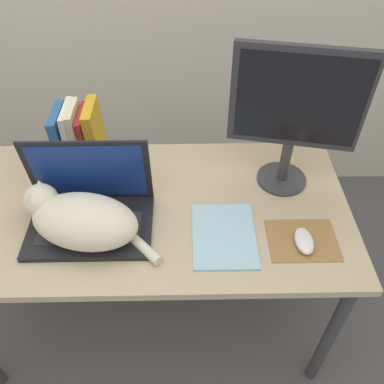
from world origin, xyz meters
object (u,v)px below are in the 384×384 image
(external_monitor, at_px, (296,111))
(computer_mouse, at_px, (304,241))
(cat, at_px, (81,219))
(webcam, at_px, (131,148))
(notepad, at_px, (224,235))
(book_row, at_px, (79,136))
(laptop, at_px, (90,210))

(external_monitor, bearing_deg, computer_mouse, -86.72)
(cat, relative_size, webcam, 6.05)
(computer_mouse, distance_m, notepad, 0.25)
(external_monitor, bearing_deg, cat, -159.80)
(computer_mouse, bearing_deg, notepad, 171.26)
(external_monitor, bearing_deg, notepad, -131.43)
(cat, height_order, book_row, book_row)
(cat, bearing_deg, webcam, 72.99)
(computer_mouse, bearing_deg, book_row, 150.45)
(computer_mouse, relative_size, webcam, 1.47)
(laptop, bearing_deg, external_monitor, 15.75)
(laptop, height_order, notepad, laptop)
(book_row, height_order, webcam, book_row)
(notepad, relative_size, webcam, 3.72)
(laptop, xyz_separation_m, webcam, (0.10, 0.32, -0.01))
(laptop, distance_m, notepad, 0.43)
(notepad, bearing_deg, external_monitor, 48.57)
(external_monitor, xyz_separation_m, computer_mouse, (0.02, -0.29, -0.27))
(computer_mouse, xyz_separation_m, webcam, (-0.56, 0.43, 0.03))
(external_monitor, bearing_deg, webcam, 166.00)
(laptop, bearing_deg, cat, -103.51)
(notepad, bearing_deg, laptop, 170.23)
(laptop, relative_size, webcam, 5.52)
(cat, bearing_deg, computer_mouse, -4.12)
(cat, xyz_separation_m, webcam, (0.12, 0.38, -0.03))
(cat, xyz_separation_m, external_monitor, (0.66, 0.24, 0.21))
(laptop, bearing_deg, book_row, 104.09)
(book_row, height_order, notepad, book_row)
(external_monitor, bearing_deg, book_row, 169.98)
(cat, bearing_deg, external_monitor, 20.20)
(webcam, bearing_deg, cat, -107.01)
(book_row, xyz_separation_m, notepad, (0.50, -0.38, -0.11))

